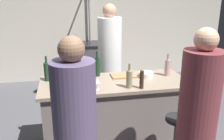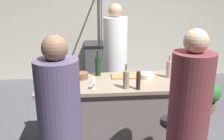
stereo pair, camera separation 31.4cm
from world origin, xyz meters
name	(u,v)px [view 2 (the right image)]	position (x,y,z in m)	size (l,w,h in m)	color
back_wall	(102,22)	(0.00, 2.85, 1.30)	(6.40, 0.16, 2.60)	beige
kitchen_island	(113,114)	(0.00, 0.00, 0.45)	(1.80, 0.72, 0.90)	slate
stove_range	(103,63)	(0.00, 2.45, 0.45)	(0.80, 0.64, 0.89)	#47474C
chef	(115,64)	(0.13, 1.00, 0.83)	(0.38, 0.38, 1.78)	white
guest_left	(61,140)	(-0.53, -1.01, 0.77)	(0.35, 0.35, 1.65)	#594C6B
guest_right	(187,130)	(0.57, -0.96, 0.78)	(0.35, 0.35, 1.68)	brown
overhead_pot_rack	(101,9)	(-0.05, 1.93, 1.64)	(0.58, 1.58, 2.17)	gray
potted_plant	(210,95)	(1.71, 0.83, 0.30)	(0.36, 0.36, 0.52)	brown
cutting_board	(124,76)	(0.16, 0.17, 0.91)	(0.32, 0.22, 0.02)	#997047
pepper_mill	(138,81)	(0.26, -0.28, 1.01)	(0.05, 0.05, 0.21)	#382319
wine_bottle_red	(98,66)	(-0.18, 0.25, 1.03)	(0.07, 0.07, 0.33)	#143319
wine_bottle_rose	(169,69)	(0.72, 0.09, 1.01)	(0.07, 0.07, 0.30)	#B78C8E
wine_bottle_white	(126,79)	(0.13, -0.23, 1.01)	(0.07, 0.07, 0.29)	gray
wine_bottle_green	(48,69)	(-0.80, 0.19, 1.02)	(0.07, 0.07, 0.31)	#193D23
wine_glass_near_right_guest	(54,74)	(-0.71, 0.06, 1.01)	(0.07, 0.07, 0.15)	silver
wine_glass_by_chef	(93,80)	(-0.24, -0.23, 1.01)	(0.07, 0.07, 0.15)	silver
mixing_bowl_ceramic	(146,76)	(0.43, 0.08, 0.93)	(0.18, 0.18, 0.07)	silver
mixing_bowl_wooden	(82,76)	(-0.38, 0.14, 0.94)	(0.15, 0.15, 0.08)	brown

